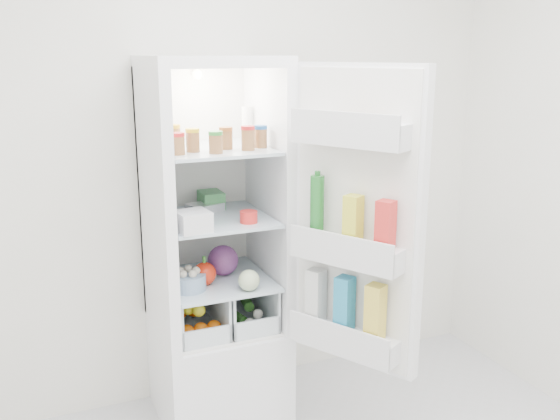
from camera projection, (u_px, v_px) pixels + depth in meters
name	position (u px, v px, depth m)	size (l,w,h in m)	color
room_walls	(396.00, 130.00, 1.84)	(3.02, 3.02, 2.61)	white
refrigerator	(214.00, 290.00, 3.11)	(0.60, 0.60, 1.80)	white
shelf_low	(217.00, 280.00, 3.03)	(0.49, 0.53, 0.01)	silver
shelf_mid	(215.00, 218.00, 2.95)	(0.49, 0.53, 0.01)	silver
shelf_top	(214.00, 149.00, 2.87)	(0.49, 0.53, 0.01)	silver
crisper_left	(193.00, 308.00, 3.02)	(0.23, 0.46, 0.22)	silver
crisper_right	(241.00, 301.00, 3.11)	(0.23, 0.46, 0.22)	silver
condiment_jars	(214.00, 141.00, 2.78)	(0.46, 0.32, 0.08)	#B21919
squeeze_bottle	(247.00, 124.00, 3.05)	(0.05, 0.05, 0.17)	white
tub_white	(193.00, 221.00, 2.71)	(0.14, 0.14, 0.09)	silver
tin_red	(249.00, 217.00, 2.84)	(0.08, 0.08, 0.05)	red
foil_tray	(205.00, 207.00, 3.05)	(0.16, 0.12, 0.04)	silver
tub_green	(211.00, 200.00, 3.11)	(0.11, 0.15, 0.08)	#469B53
red_cabbage	(223.00, 260.00, 3.06)	(0.15, 0.15, 0.15)	#5D2263
bell_pepper	(205.00, 274.00, 2.93)	(0.11, 0.11, 0.11)	red
mushroom_bowl	(189.00, 282.00, 2.88)	(0.16, 0.16, 0.07)	#7B97B8
salad_bag	(249.00, 280.00, 2.86)	(0.10, 0.10, 0.10)	#B6C896
citrus_pile	(195.00, 317.00, 2.96)	(0.20, 0.24, 0.16)	#FF610D
veg_pile	(242.00, 309.00, 3.12)	(0.16, 0.30, 0.10)	#1C4818
fridge_door	(354.00, 228.00, 2.63)	(0.41, 0.56, 1.30)	white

